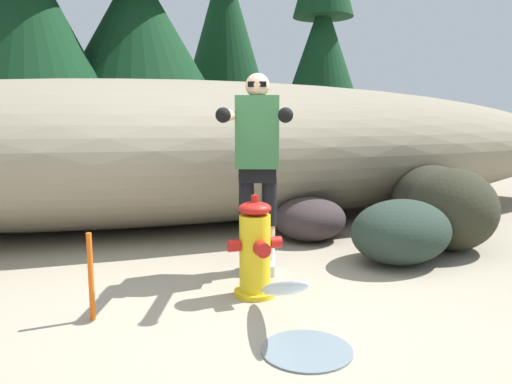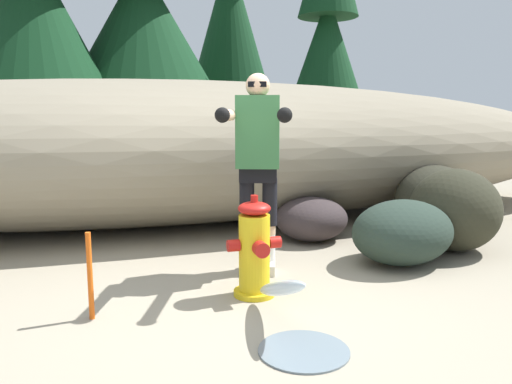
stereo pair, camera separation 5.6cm
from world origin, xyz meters
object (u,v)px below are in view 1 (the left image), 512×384
object	(u,v)px
survey_stake	(91,277)
boulder_outlier	(309,219)
fire_hydrant	(255,250)
boulder_mid	(452,209)
utility_worker	(258,150)
boulder_small	(401,231)
boulder_large	(431,198)

from	to	relation	value
survey_stake	boulder_outlier	bearing A→B (deg)	33.84
fire_hydrant	boulder_outlier	bearing A→B (deg)	52.49
boulder_mid	survey_stake	bearing A→B (deg)	-168.21
boulder_mid	fire_hydrant	bearing A→B (deg)	-164.67
fire_hydrant	boulder_mid	world-z (taller)	boulder_mid
boulder_mid	survey_stake	size ratio (longest dim) A/B	1.72
utility_worker	survey_stake	distance (m)	1.69
utility_worker	boulder_small	distance (m)	1.58
utility_worker	boulder_mid	xyz separation A→B (m)	(2.14, 0.13, -0.66)
boulder_small	survey_stake	xyz separation A→B (m)	(-2.74, -0.48, 0.00)
survey_stake	boulder_mid	bearing A→B (deg)	11.79
boulder_mid	survey_stake	distance (m)	3.58
boulder_small	boulder_outlier	xyz separation A→B (m)	(-0.45, 1.05, -0.06)
fire_hydrant	utility_worker	world-z (taller)	utility_worker
fire_hydrant	survey_stake	distance (m)	1.19
boulder_outlier	boulder_mid	bearing A→B (deg)	-33.24
fire_hydrant	boulder_small	bearing A→B (deg)	13.89
boulder_small	survey_stake	size ratio (longest dim) A/B	1.76
fire_hydrant	utility_worker	distance (m)	0.90
fire_hydrant	survey_stake	bearing A→B (deg)	-175.43
fire_hydrant	boulder_large	bearing A→B (deg)	27.49
utility_worker	boulder_mid	bearing A→B (deg)	114.00
boulder_large	boulder_outlier	distance (m)	1.55
fire_hydrant	survey_stake	world-z (taller)	fire_hydrant
utility_worker	boulder_mid	size ratio (longest dim) A/B	1.65
fire_hydrant	boulder_outlier	size ratio (longest dim) A/B	0.96
fire_hydrant	survey_stake	xyz separation A→B (m)	(-1.18, -0.09, -0.06)
boulder_small	boulder_outlier	bearing A→B (deg)	113.19
utility_worker	survey_stake	world-z (taller)	utility_worker
fire_hydrant	boulder_mid	bearing A→B (deg)	15.33
fire_hydrant	boulder_small	xyz separation A→B (m)	(1.56, 0.38, -0.06)
utility_worker	boulder_large	size ratio (longest dim) A/B	1.42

